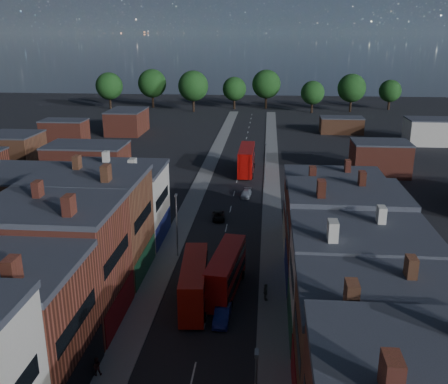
% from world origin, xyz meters
% --- Properties ---
extents(pavement_west, '(3.00, 200.00, 0.12)m').
position_xyz_m(pavement_west, '(-6.50, 50.00, 0.06)').
color(pavement_west, gray).
rests_on(pavement_west, ground).
extents(pavement_east, '(3.00, 200.00, 0.12)m').
position_xyz_m(pavement_east, '(6.50, 50.00, 0.06)').
color(pavement_east, gray).
rests_on(pavement_east, ground).
extents(lamp_post_2, '(0.25, 0.70, 8.12)m').
position_xyz_m(lamp_post_2, '(-5.20, 30.00, 4.70)').
color(lamp_post_2, slate).
rests_on(lamp_post_2, ground).
extents(lamp_post_3, '(0.25, 0.70, 8.12)m').
position_xyz_m(lamp_post_3, '(5.20, 60.00, 4.70)').
color(lamp_post_3, slate).
rests_on(lamp_post_3, ground).
extents(bus_0, '(3.29, 10.61, 4.51)m').
position_xyz_m(bus_0, '(-1.50, 18.96, 2.44)').
color(bus_0, '#A51409').
rests_on(bus_0, ground).
extents(bus_1, '(3.69, 10.77, 4.56)m').
position_xyz_m(bus_1, '(1.50, 21.63, 2.46)').
color(bus_1, '#B30E0A').
rests_on(bus_1, ground).
extents(bus_2, '(3.16, 12.12, 5.22)m').
position_xyz_m(bus_2, '(1.50, 69.41, 2.82)').
color(bus_2, '#990906').
rests_on(bus_2, ground).
extents(car_1, '(1.56, 4.19, 1.37)m').
position_xyz_m(car_1, '(1.63, 15.93, 0.68)').
color(car_1, navy).
rests_on(car_1, ground).
extents(car_2, '(2.22, 4.08, 1.09)m').
position_xyz_m(car_2, '(-1.43, 43.27, 0.54)').
color(car_2, black).
rests_on(car_2, ground).
extents(car_3, '(1.91, 3.96, 1.11)m').
position_xyz_m(car_3, '(2.17, 54.51, 0.55)').
color(car_3, silver).
rests_on(car_3, ground).
extents(ped_1, '(0.87, 0.65, 1.60)m').
position_xyz_m(ped_1, '(-7.70, 7.06, 0.92)').
color(ped_1, '#391A17').
rests_on(ped_1, pavement_west).
extents(ped_3, '(0.77, 1.18, 1.85)m').
position_xyz_m(ped_3, '(5.74, 20.11, 1.05)').
color(ped_3, '#57544A').
rests_on(ped_3, pavement_east).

